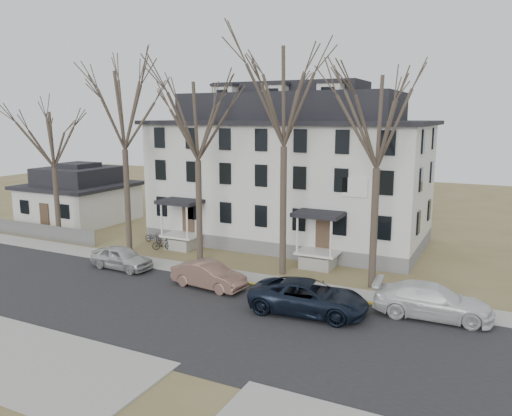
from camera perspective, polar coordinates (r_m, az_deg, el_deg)
The scene contains 18 objects.
ground at distance 23.48m, azimuth -9.11°, elevation -13.72°, with size 120.00×120.00×0.00m, color olive.
main_road at distance 24.99m, azimuth -6.40°, elevation -12.11°, with size 120.00×10.00×0.04m, color #27272A.
far_sidewalk at distance 29.88m, azimuth -0.12°, elevation -8.22°, with size 120.00×2.00×0.08m, color #A09F97.
yellow_curb at distance 27.32m, azimuth 8.60°, elevation -10.15°, with size 14.00×0.25×0.06m, color gold.
boarding_house at distance 38.43m, azimuth 3.84°, elevation 4.17°, with size 20.80×12.36×12.05m.
small_house at distance 48.61m, azimuth -19.49°, elevation 1.19°, with size 8.70×8.70×5.00m.
fence at distance 44.07m, azimuth -24.44°, elevation -3.04°, with size 14.00×0.06×1.20m, color gray.
tree_far_left at distance 35.99m, azimuth -14.97°, elevation 11.34°, with size 8.40×8.40×13.72m.
tree_mid_left at distance 32.36m, azimuth -6.75°, elevation 10.45°, with size 7.80×7.80×12.74m.
tree_center at distance 29.56m, azimuth 3.26°, elevation 13.39°, with size 9.00×9.00×14.70m.
tree_mid_right at distance 27.82m, azimuth 13.87°, elevation 10.24°, with size 7.80×7.80×12.74m.
tree_bungalow at distance 40.94m, azimuth -22.28°, elevation 7.66°, with size 6.60×6.60×10.78m.
car_silver at distance 32.80m, azimuth -15.11°, elevation -5.56°, with size 1.70×4.23×1.44m, color silver.
car_tan at distance 28.42m, azimuth -5.42°, elevation -7.71°, with size 1.54×4.41×1.45m, color #805D50.
car_navy at distance 24.93m, azimuth 6.03°, elevation -10.17°, with size 2.67×5.79×1.61m, color black.
car_white at distance 25.75m, azimuth 19.50°, elevation -10.05°, with size 2.25×5.53×1.60m, color white.
bicycle_left at distance 38.93m, azimuth -11.64°, elevation -3.34°, with size 0.57×1.63×0.86m, color black.
bicycle_right at distance 36.72m, azimuth -10.65°, elevation -4.12°, with size 0.42×1.47×0.88m, color black.
Camera 1 is at (12.63, -17.34, 9.55)m, focal length 35.00 mm.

